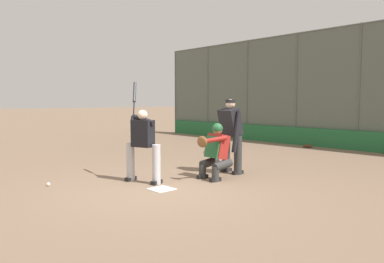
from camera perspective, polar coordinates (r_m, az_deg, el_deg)
The scene contains 9 objects.
ground_plane at distance 7.31m, azimuth -4.66°, elevation -8.77°, with size 160.00×160.00×0.00m, color #7A604C.
home_plate_marker at distance 7.31m, azimuth -4.66°, elevation -8.73°, with size 0.43×0.43×0.01m, color white.
backstop_fence at distance 14.08m, azimuth 24.16°, elevation 6.53°, with size 19.68×0.08×4.33m.
padding_wall at distance 14.04m, azimuth 23.73°, elevation -1.27°, with size 19.20×0.18×0.68m, color #236638.
batter_at_plate at distance 7.83m, azimuth -7.52°, elevation -1.76°, with size 1.10×0.55×2.12m.
catcher_behind_plate at distance 8.14m, azimuth 3.50°, elevation -2.86°, with size 0.65×0.77×1.22m.
umpire_home at distance 8.80m, azimuth 5.91°, elevation -0.31°, with size 0.71×0.47×1.74m.
fielding_glove_on_dirt at distance 14.30m, azimuth 17.18°, elevation -2.12°, with size 0.32×0.24×0.11m.
baseball_loose at distance 8.08m, azimuth -21.04°, elevation -7.51°, with size 0.07×0.07×0.07m, color white.
Camera 1 is at (-5.63, 4.34, 1.70)m, focal length 35.00 mm.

